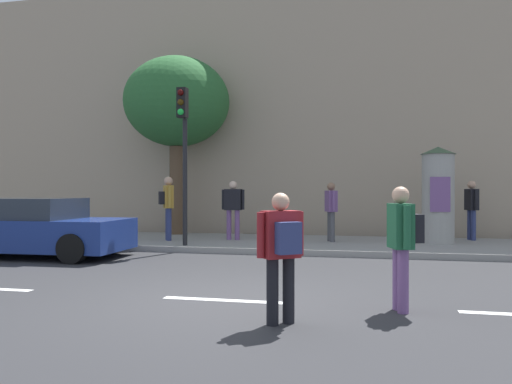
{
  "coord_description": "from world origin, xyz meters",
  "views": [
    {
      "loc": [
        1.98,
        -6.87,
        1.55
      ],
      "look_at": [
        0.01,
        2.0,
        1.52
      ],
      "focal_mm": 35.65,
      "sensor_mm": 36.0,
      "label": 1
    }
  ],
  "objects_px": {
    "pedestrian_with_bag": "(472,206)",
    "pedestrian_near_pole": "(282,247)",
    "street_tree": "(177,103)",
    "pedestrian_in_light_jacket": "(168,202)",
    "poster_column": "(438,194)",
    "pedestrian_in_dark_shirt": "(331,207)",
    "traffic_light": "(183,139)",
    "pedestrian_tallest": "(402,238)",
    "parked_car_blue": "(29,228)",
    "pedestrian_in_red_top": "(233,205)"
  },
  "relations": [
    {
      "from": "pedestrian_with_bag",
      "to": "pedestrian_near_pole",
      "type": "bearing_deg",
      "value": -111.89
    },
    {
      "from": "street_tree",
      "to": "pedestrian_in_light_jacket",
      "type": "bearing_deg",
      "value": -75.82
    },
    {
      "from": "poster_column",
      "to": "pedestrian_in_dark_shirt",
      "type": "height_order",
      "value": "poster_column"
    },
    {
      "from": "traffic_light",
      "to": "poster_column",
      "type": "distance_m",
      "value": 6.83
    },
    {
      "from": "traffic_light",
      "to": "pedestrian_tallest",
      "type": "bearing_deg",
      "value": -47.05
    },
    {
      "from": "street_tree",
      "to": "pedestrian_tallest",
      "type": "distance_m",
      "value": 11.25
    },
    {
      "from": "pedestrian_in_light_jacket",
      "to": "parked_car_blue",
      "type": "distance_m",
      "value": 3.73
    },
    {
      "from": "pedestrian_in_light_jacket",
      "to": "parked_car_blue",
      "type": "bearing_deg",
      "value": -127.67
    },
    {
      "from": "pedestrian_tallest",
      "to": "pedestrian_in_dark_shirt",
      "type": "relative_size",
      "value": 0.99
    },
    {
      "from": "traffic_light",
      "to": "pedestrian_with_bag",
      "type": "bearing_deg",
      "value": 23.11
    },
    {
      "from": "traffic_light",
      "to": "pedestrian_in_light_jacket",
      "type": "xyz_separation_m",
      "value": [
        -0.94,
        1.24,
        -1.63
      ]
    },
    {
      "from": "pedestrian_with_bag",
      "to": "pedestrian_in_red_top",
      "type": "xyz_separation_m",
      "value": [
        -6.59,
        -1.37,
        0.01
      ]
    },
    {
      "from": "pedestrian_near_pole",
      "to": "pedestrian_tallest",
      "type": "relative_size",
      "value": 0.95
    },
    {
      "from": "street_tree",
      "to": "pedestrian_tallest",
      "type": "bearing_deg",
      "value": -53.17
    },
    {
      "from": "pedestrian_in_light_jacket",
      "to": "pedestrian_in_dark_shirt",
      "type": "xyz_separation_m",
      "value": [
        4.5,
        0.66,
        -0.11
      ]
    },
    {
      "from": "pedestrian_near_pole",
      "to": "pedestrian_tallest",
      "type": "xyz_separation_m",
      "value": [
        1.4,
        0.97,
        0.04
      ]
    },
    {
      "from": "street_tree",
      "to": "parked_car_blue",
      "type": "height_order",
      "value": "street_tree"
    },
    {
      "from": "pedestrian_in_light_jacket",
      "to": "pedestrian_in_red_top",
      "type": "distance_m",
      "value": 1.84
    },
    {
      "from": "traffic_light",
      "to": "pedestrian_with_bag",
      "type": "relative_size",
      "value": 2.38
    },
    {
      "from": "pedestrian_tallest",
      "to": "pedestrian_with_bag",
      "type": "height_order",
      "value": "pedestrian_with_bag"
    },
    {
      "from": "pedestrian_tallest",
      "to": "pedestrian_in_red_top",
      "type": "height_order",
      "value": "pedestrian_in_red_top"
    },
    {
      "from": "traffic_light",
      "to": "pedestrian_in_light_jacket",
      "type": "bearing_deg",
      "value": 127.03
    },
    {
      "from": "traffic_light",
      "to": "pedestrian_with_bag",
      "type": "distance_m",
      "value": 8.23
    },
    {
      "from": "pedestrian_in_red_top",
      "to": "parked_car_blue",
      "type": "xyz_separation_m",
      "value": [
        -4.01,
        -3.47,
        -0.47
      ]
    },
    {
      "from": "pedestrian_in_light_jacket",
      "to": "pedestrian_with_bag",
      "type": "relative_size",
      "value": 1.07
    },
    {
      "from": "poster_column",
      "to": "pedestrian_with_bag",
      "type": "distance_m",
      "value": 1.55
    },
    {
      "from": "pedestrian_in_light_jacket",
      "to": "pedestrian_tallest",
      "type": "bearing_deg",
      "value": -48.09
    },
    {
      "from": "traffic_light",
      "to": "pedestrian_in_light_jacket",
      "type": "distance_m",
      "value": 2.25
    },
    {
      "from": "traffic_light",
      "to": "pedestrian_tallest",
      "type": "distance_m",
      "value": 7.57
    },
    {
      "from": "poster_column",
      "to": "pedestrian_in_red_top",
      "type": "height_order",
      "value": "poster_column"
    },
    {
      "from": "street_tree",
      "to": "pedestrian_tallest",
      "type": "relative_size",
      "value": 3.55
    },
    {
      "from": "poster_column",
      "to": "street_tree",
      "type": "relative_size",
      "value": 0.45
    },
    {
      "from": "pedestrian_in_red_top",
      "to": "pedestrian_near_pole",
      "type": "bearing_deg",
      "value": -71.14
    },
    {
      "from": "pedestrian_near_pole",
      "to": "pedestrian_tallest",
      "type": "height_order",
      "value": "pedestrian_tallest"
    },
    {
      "from": "traffic_light",
      "to": "pedestrian_near_pole",
      "type": "relative_size",
      "value": 2.61
    },
    {
      "from": "pedestrian_near_pole",
      "to": "parked_car_blue",
      "type": "relative_size",
      "value": 0.33
    },
    {
      "from": "pedestrian_tallest",
      "to": "pedestrian_in_light_jacket",
      "type": "relative_size",
      "value": 0.9
    },
    {
      "from": "pedestrian_with_bag",
      "to": "pedestrian_in_light_jacket",
      "type": "bearing_deg",
      "value": -167.06
    },
    {
      "from": "pedestrian_in_light_jacket",
      "to": "street_tree",
      "type": "bearing_deg",
      "value": 104.18
    },
    {
      "from": "poster_column",
      "to": "pedestrian_in_light_jacket",
      "type": "bearing_deg",
      "value": -173.7
    },
    {
      "from": "traffic_light",
      "to": "pedestrian_in_dark_shirt",
      "type": "bearing_deg",
      "value": 28.13
    },
    {
      "from": "pedestrian_tallest",
      "to": "pedestrian_in_light_jacket",
      "type": "distance_m",
      "value": 8.88
    },
    {
      "from": "poster_column",
      "to": "parked_car_blue",
      "type": "height_order",
      "value": "poster_column"
    },
    {
      "from": "pedestrian_in_red_top",
      "to": "street_tree",
      "type": "bearing_deg",
      "value": 147.57
    },
    {
      "from": "traffic_light",
      "to": "pedestrian_tallest",
      "type": "xyz_separation_m",
      "value": [
        4.99,
        -5.36,
        -1.9
      ]
    },
    {
      "from": "traffic_light",
      "to": "parked_car_blue",
      "type": "distance_m",
      "value": 4.21
    },
    {
      "from": "poster_column",
      "to": "parked_car_blue",
      "type": "xyz_separation_m",
      "value": [
        -9.55,
        -3.73,
        -0.78
      ]
    },
    {
      "from": "pedestrian_in_light_jacket",
      "to": "parked_car_blue",
      "type": "height_order",
      "value": "pedestrian_in_light_jacket"
    },
    {
      "from": "pedestrian_tallest",
      "to": "parked_car_blue",
      "type": "distance_m",
      "value": 8.98
    },
    {
      "from": "street_tree",
      "to": "traffic_light",
      "type": "bearing_deg",
      "value": -65.95
    }
  ]
}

